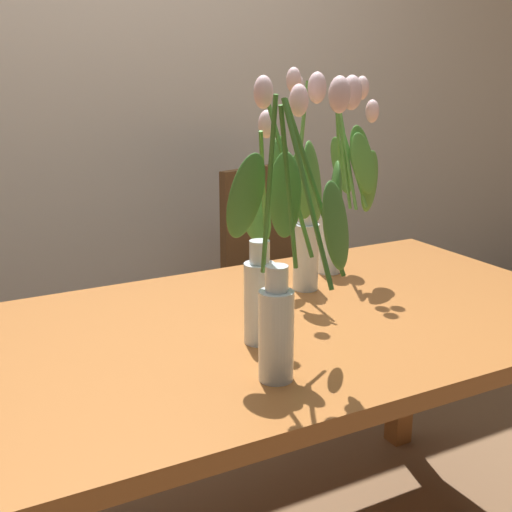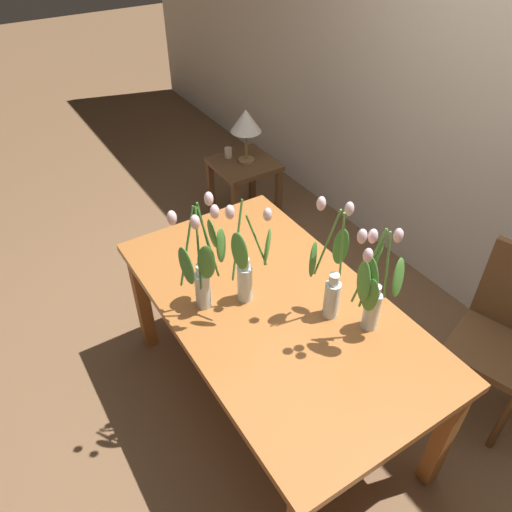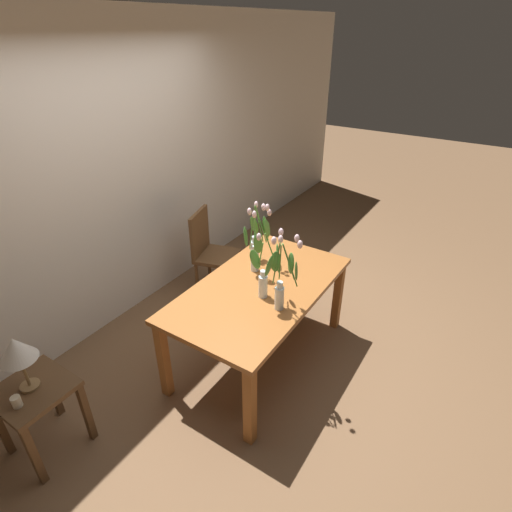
% 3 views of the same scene
% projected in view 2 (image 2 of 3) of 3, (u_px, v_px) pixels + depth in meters
% --- Properties ---
extents(ground_plane, '(18.00, 18.00, 0.00)m').
position_uv_depth(ground_plane, '(272.00, 401.00, 2.66)').
color(ground_plane, brown).
extents(dining_table, '(1.60, 0.90, 0.74)m').
position_uv_depth(dining_table, '(275.00, 318.00, 2.25)').
color(dining_table, '#A3602D').
rests_on(dining_table, ground).
extents(tulip_vase_0, '(0.21, 0.24, 0.57)m').
position_uv_depth(tulip_vase_0, '(204.00, 267.00, 2.02)').
color(tulip_vase_0, silver).
rests_on(tulip_vase_0, dining_table).
extents(tulip_vase_1, '(0.13, 0.23, 0.56)m').
position_uv_depth(tulip_vase_1, '(373.00, 293.00, 1.92)').
color(tulip_vase_1, silver).
rests_on(tulip_vase_1, dining_table).
extents(tulip_vase_2, '(0.13, 0.20, 0.58)m').
position_uv_depth(tulip_vase_2, '(331.00, 281.00, 2.04)').
color(tulip_vase_2, silver).
rests_on(tulip_vase_2, dining_table).
extents(tulip_vase_3, '(0.17, 0.26, 0.58)m').
position_uv_depth(tulip_vase_3, '(247.00, 270.00, 2.10)').
color(tulip_vase_3, silver).
rests_on(tulip_vase_3, dining_table).
extents(dining_chair, '(0.50, 0.50, 0.93)m').
position_uv_depth(dining_chair, '(506.00, 330.00, 2.36)').
color(dining_chair, brown).
rests_on(dining_chair, ground).
extents(side_table, '(0.44, 0.44, 0.55)m').
position_uv_depth(side_table, '(244.00, 176.00, 3.69)').
color(side_table, brown).
rests_on(side_table, ground).
extents(table_lamp, '(0.22, 0.22, 0.40)m').
position_uv_depth(table_lamp, '(246.00, 122.00, 3.43)').
color(table_lamp, olive).
rests_on(table_lamp, side_table).
extents(pillar_candle, '(0.06, 0.06, 0.07)m').
position_uv_depth(pillar_candle, '(228.00, 153.00, 3.65)').
color(pillar_candle, beige).
rests_on(pillar_candle, side_table).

